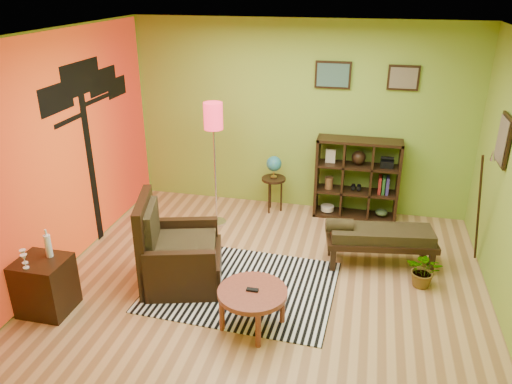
% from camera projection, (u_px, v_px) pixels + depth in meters
% --- Properties ---
extents(ground, '(5.00, 5.00, 0.00)m').
position_uv_depth(ground, '(268.00, 282.00, 5.87)').
color(ground, tan).
rests_on(ground, ground).
extents(room_shell, '(5.04, 4.54, 2.82)m').
position_uv_depth(room_shell, '(261.00, 135.00, 5.19)').
color(room_shell, '#81A632').
rests_on(room_shell, ground).
extents(zebra_rug, '(2.18, 1.70, 0.01)m').
position_uv_depth(zebra_rug, '(242.00, 286.00, 5.79)').
color(zebra_rug, white).
rests_on(zebra_rug, ground).
extents(coffee_table, '(0.71, 0.71, 0.45)m').
position_uv_depth(coffee_table, '(252.00, 296.00, 5.00)').
color(coffee_table, brown).
rests_on(coffee_table, ground).
extents(armchair, '(1.09, 1.08, 1.08)m').
position_uv_depth(armchair, '(177.00, 258.00, 5.76)').
color(armchair, black).
rests_on(armchair, ground).
extents(side_cabinet, '(0.52, 0.47, 0.93)m').
position_uv_depth(side_cabinet, '(45.00, 285.00, 5.28)').
color(side_cabinet, black).
rests_on(side_cabinet, ground).
extents(floor_lamp, '(0.27, 0.27, 1.78)m').
position_uv_depth(floor_lamp, '(214.00, 127.00, 6.71)').
color(floor_lamp, silver).
rests_on(floor_lamp, ground).
extents(globe_table, '(0.36, 0.36, 0.88)m').
position_uv_depth(globe_table, '(274.00, 170.00, 7.41)').
color(globe_table, black).
rests_on(globe_table, ground).
extents(cube_shelf, '(1.20, 0.35, 1.20)m').
position_uv_depth(cube_shelf, '(358.00, 179.00, 7.26)').
color(cube_shelf, black).
rests_on(cube_shelf, ground).
extents(bench, '(1.38, 0.66, 0.61)m').
position_uv_depth(bench, '(378.00, 237.00, 6.09)').
color(bench, black).
rests_on(bench, ground).
extents(potted_plant, '(0.48, 0.51, 0.34)m').
position_uv_depth(potted_plant, '(424.00, 273.00, 5.74)').
color(potted_plant, '#26661E').
rests_on(potted_plant, ground).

